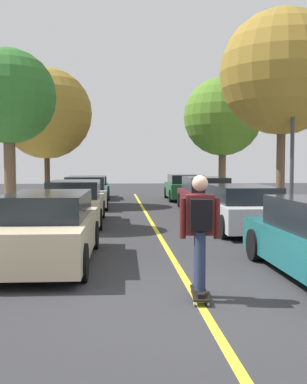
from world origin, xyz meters
The scene contains 17 objects.
ground centered at (0.00, 0.00, 0.00)m, with size 80.00×80.00×0.00m, color #2D2D30.
center_line centered at (0.00, 4.00, 0.00)m, with size 0.12×39.20×0.01m, color gold.
parked_car_left_nearest centered at (-2.53, 2.83, 0.69)m, with size 1.90×4.44×1.38m.
parked_car_left_near centered at (-2.53, 8.88, 0.69)m, with size 1.88×4.40×1.40m.
parked_car_left_far centered at (-2.53, 14.53, 0.69)m, with size 2.02×4.51×1.40m.
parked_car_left_farthest centered at (-2.53, 20.01, 0.63)m, with size 1.98×4.65×1.28m.
parked_car_right_near centered at (2.53, 7.05, 0.66)m, with size 1.99×4.69×1.31m.
parked_car_right_far centered at (2.53, 12.84, 0.69)m, with size 1.92×4.53×1.41m.
parked_car_right_farthest centered at (2.53, 18.54, 0.68)m, with size 2.06×4.44×1.37m.
street_tree_left_nearest centered at (-4.36, 7.90, 3.94)m, with size 2.83×2.83×5.25m.
street_tree_left_near centered at (-4.36, 15.42, 4.26)m, with size 4.17×4.17×6.21m.
street_tree_right_nearest centered at (4.36, 8.89, 4.99)m, with size 4.15×4.15×6.94m.
street_tree_right_near centered at (4.36, 17.61, 4.40)m, with size 4.07×4.07×6.31m.
fire_hydrant centered at (-4.03, 5.80, 0.49)m, with size 0.20×0.20×0.70m.
streetlamp centered at (4.28, 7.66, 2.89)m, with size 0.36×0.24×4.72m.
skateboard centered at (0.04, 0.14, 0.09)m, with size 0.30×0.86×0.10m.
skateboarder centered at (0.03, 0.11, 1.06)m, with size 0.59×0.71×1.69m.
Camera 1 is at (-1.15, -6.41, 1.95)m, focal length 43.53 mm.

